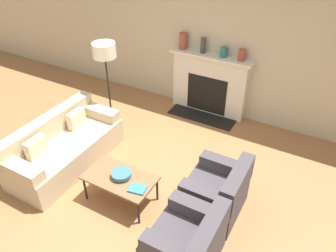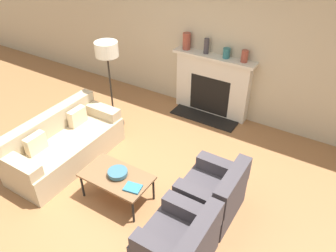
{
  "view_description": "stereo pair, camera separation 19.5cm",
  "coord_description": "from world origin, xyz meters",
  "px_view_note": "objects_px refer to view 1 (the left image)",
  "views": [
    {
      "loc": [
        2.16,
        -2.66,
        3.5
      ],
      "look_at": [
        0.01,
        1.2,
        0.45
      ],
      "focal_mm": 35.0,
      "sensor_mm": 36.0,
      "label": 1
    },
    {
      "loc": [
        2.33,
        -2.56,
        3.5
      ],
      "look_at": [
        0.01,
        1.2,
        0.45
      ],
      "focal_mm": 35.0,
      "sensor_mm": 36.0,
      "label": 2
    }
  ],
  "objects_px": {
    "floor_lamp": "(105,59)",
    "mantel_vase_left": "(183,41)",
    "fireplace": "(209,85)",
    "bowl": "(121,174)",
    "coffee_table": "(120,179)",
    "mantel_vase_center_right": "(223,52)",
    "mantel_vase_center_left": "(203,45)",
    "armchair_near": "(187,243)",
    "couch": "(64,147)",
    "armchair_far": "(217,193)",
    "mantel_vase_right": "(242,55)",
    "book": "(137,189)"
  },
  "relations": [
    {
      "from": "coffee_table",
      "to": "mantel_vase_center_left",
      "type": "bearing_deg",
      "value": 91.5
    },
    {
      "from": "couch",
      "to": "armchair_near",
      "type": "distance_m",
      "value": 2.55
    },
    {
      "from": "couch",
      "to": "armchair_near",
      "type": "xyz_separation_m",
      "value": [
        2.47,
        -0.63,
        0.01
      ]
    },
    {
      "from": "couch",
      "to": "mantel_vase_left",
      "type": "bearing_deg",
      "value": -16.6
    },
    {
      "from": "armchair_far",
      "to": "mantel_vase_left",
      "type": "distance_m",
      "value": 3.05
    },
    {
      "from": "bowl",
      "to": "armchair_near",
      "type": "bearing_deg",
      "value": -19.64
    },
    {
      "from": "bowl",
      "to": "book",
      "type": "bearing_deg",
      "value": -16.14
    },
    {
      "from": "couch",
      "to": "armchair_far",
      "type": "bearing_deg",
      "value": -84.05
    },
    {
      "from": "armchair_far",
      "to": "book",
      "type": "height_order",
      "value": "armchair_far"
    },
    {
      "from": "armchair_near",
      "to": "bowl",
      "type": "distance_m",
      "value": 1.29
    },
    {
      "from": "bowl",
      "to": "mantel_vase_center_right",
      "type": "relative_size",
      "value": 1.5
    },
    {
      "from": "armchair_far",
      "to": "floor_lamp",
      "type": "distance_m",
      "value": 2.82
    },
    {
      "from": "fireplace",
      "to": "bowl",
      "type": "bearing_deg",
      "value": -91.83
    },
    {
      "from": "coffee_table",
      "to": "mantel_vase_center_right",
      "type": "relative_size",
      "value": 5.37
    },
    {
      "from": "mantel_vase_center_right",
      "to": "book",
      "type": "bearing_deg",
      "value": -89.74
    },
    {
      "from": "armchair_near",
      "to": "book",
      "type": "distance_m",
      "value": 0.95
    },
    {
      "from": "armchair_far",
      "to": "mantel_vase_right",
      "type": "height_order",
      "value": "mantel_vase_right"
    },
    {
      "from": "book",
      "to": "couch",
      "type": "bearing_deg",
      "value": 158.99
    },
    {
      "from": "couch",
      "to": "mantel_vase_left",
      "type": "relative_size",
      "value": 6.14
    },
    {
      "from": "mantel_vase_left",
      "to": "mantel_vase_center_left",
      "type": "bearing_deg",
      "value": 0.0
    },
    {
      "from": "mantel_vase_center_left",
      "to": "fireplace",
      "type": "bearing_deg",
      "value": -4.54
    },
    {
      "from": "armchair_near",
      "to": "mantel_vase_left",
      "type": "distance_m",
      "value": 3.77
    },
    {
      "from": "floor_lamp",
      "to": "mantel_vase_left",
      "type": "xyz_separation_m",
      "value": [
        0.75,
        1.36,
        0.02
      ]
    },
    {
      "from": "armchair_near",
      "to": "armchair_far",
      "type": "relative_size",
      "value": 1.0
    },
    {
      "from": "couch",
      "to": "mantel_vase_center_right",
      "type": "distance_m",
      "value": 3.17
    },
    {
      "from": "mantel_vase_right",
      "to": "floor_lamp",
      "type": "bearing_deg",
      "value": -144.24
    },
    {
      "from": "armchair_far",
      "to": "floor_lamp",
      "type": "relative_size",
      "value": 0.51
    },
    {
      "from": "book",
      "to": "mantel_vase_right",
      "type": "xyz_separation_m",
      "value": [
        0.32,
        2.86,
        0.87
      ]
    },
    {
      "from": "fireplace",
      "to": "bowl",
      "type": "relative_size",
      "value": 5.83
    },
    {
      "from": "coffee_table",
      "to": "mantel_vase_right",
      "type": "relative_size",
      "value": 4.63
    },
    {
      "from": "book",
      "to": "floor_lamp",
      "type": "xyz_separation_m",
      "value": [
        -1.57,
        1.5,
        0.9
      ]
    },
    {
      "from": "mantel_vase_left",
      "to": "mantel_vase_center_left",
      "type": "relative_size",
      "value": 1.09
    },
    {
      "from": "book",
      "to": "mantel_vase_center_left",
      "type": "distance_m",
      "value": 3.03
    },
    {
      "from": "armchair_near",
      "to": "fireplace",
      "type": "bearing_deg",
      "value": -160.65
    },
    {
      "from": "fireplace",
      "to": "coffee_table",
      "type": "bearing_deg",
      "value": -92.14
    },
    {
      "from": "armchair_near",
      "to": "coffee_table",
      "type": "relative_size",
      "value": 0.85
    },
    {
      "from": "armchair_near",
      "to": "couch",
      "type": "bearing_deg",
      "value": -104.26
    },
    {
      "from": "couch",
      "to": "mantel_vase_center_left",
      "type": "height_order",
      "value": "mantel_vase_center_left"
    },
    {
      "from": "armchair_near",
      "to": "mantel_vase_left",
      "type": "xyz_separation_m",
      "value": [
        -1.7,
        3.2,
        1.03
      ]
    },
    {
      "from": "couch",
      "to": "mantel_vase_center_left",
      "type": "xyz_separation_m",
      "value": [
        1.17,
        2.57,
        1.03
      ]
    },
    {
      "from": "armchair_near",
      "to": "book",
      "type": "xyz_separation_m",
      "value": [
        -0.88,
        0.34,
        0.12
      ]
    },
    {
      "from": "mantel_vase_right",
      "to": "bowl",
      "type": "bearing_deg",
      "value": -103.06
    },
    {
      "from": "mantel_vase_center_left",
      "to": "book",
      "type": "bearing_deg",
      "value": -81.85
    },
    {
      "from": "fireplace",
      "to": "floor_lamp",
      "type": "xyz_separation_m",
      "value": [
        -1.34,
        -1.35,
        0.75
      ]
    },
    {
      "from": "couch",
      "to": "coffee_table",
      "type": "relative_size",
      "value": 1.95
    },
    {
      "from": "mantel_vase_left",
      "to": "floor_lamp",
      "type": "bearing_deg",
      "value": -118.97
    },
    {
      "from": "couch",
      "to": "mantel_vase_center_right",
      "type": "relative_size",
      "value": 10.45
    },
    {
      "from": "coffee_table",
      "to": "floor_lamp",
      "type": "relative_size",
      "value": 0.6
    },
    {
      "from": "armchair_near",
      "to": "mantel_vase_center_right",
      "type": "relative_size",
      "value": 4.55
    },
    {
      "from": "armchair_near",
      "to": "coffee_table",
      "type": "height_order",
      "value": "armchair_near"
    }
  ]
}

